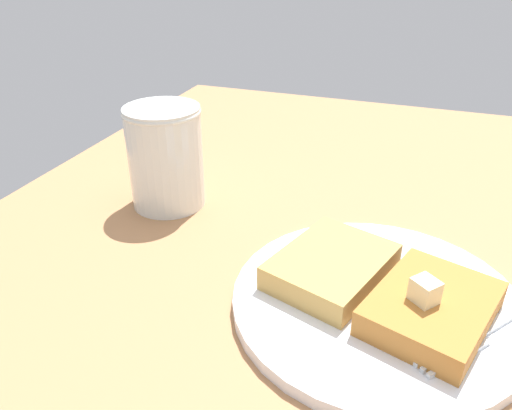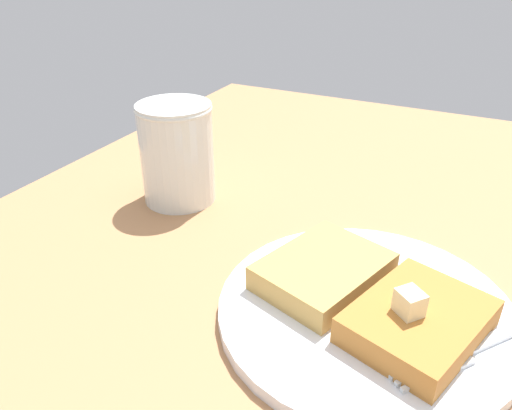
# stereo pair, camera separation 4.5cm
# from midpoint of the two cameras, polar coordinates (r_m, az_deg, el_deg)

# --- Properties ---
(table_surface) EXTENTS (1.03, 1.03, 0.03)m
(table_surface) POSITION_cam_midpoint_polar(r_m,az_deg,el_deg) (0.45, 23.20, -11.90)
(table_surface) COLOR #A7744B
(table_surface) RESTS_ON ground
(plate) EXTENTS (0.23, 0.23, 0.01)m
(plate) POSITION_cam_midpoint_polar(r_m,az_deg,el_deg) (0.41, 10.49, -10.93)
(plate) COLOR white
(plate) RESTS_ON table_surface
(toast_slice_left) EXTENTS (0.10, 0.12, 0.02)m
(toast_slice_left) POSITION_cam_midpoint_polar(r_m,az_deg,el_deg) (0.39, 16.28, -11.38)
(toast_slice_left) COLOR #B16F2E
(toast_slice_left) RESTS_ON plate
(toast_slice_middle) EXTENTS (0.10, 0.12, 0.02)m
(toast_slice_middle) POSITION_cam_midpoint_polar(r_m,az_deg,el_deg) (0.41, 5.54, -7.10)
(toast_slice_middle) COLOR tan
(toast_slice_middle) RESTS_ON plate
(butter_pat_primary) EXTENTS (0.02, 0.02, 0.02)m
(butter_pat_primary) POSITION_cam_midpoint_polar(r_m,az_deg,el_deg) (0.37, 15.43, -9.56)
(butter_pat_primary) COLOR beige
(butter_pat_primary) RESTS_ON toast_slice_left
(fork) EXTENTS (0.11, 0.13, 0.00)m
(fork) POSITION_cam_midpoint_polar(r_m,az_deg,el_deg) (0.39, 21.74, -13.11)
(fork) COLOR silver
(fork) RESTS_ON plate
(syrup_jar) EXTENTS (0.08, 0.08, 0.11)m
(syrup_jar) POSITION_cam_midpoint_polar(r_m,az_deg,el_deg) (0.54, -12.64, 4.96)
(syrup_jar) COLOR #5A240C
(syrup_jar) RESTS_ON table_surface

